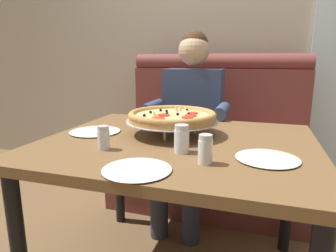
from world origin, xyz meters
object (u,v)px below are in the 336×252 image
at_px(shaker_parmesan, 205,151).
at_px(plate_near_left, 267,157).
at_px(dining_table, 178,158).
at_px(plate_near_right, 137,168).
at_px(shaker_pepper_flakes, 104,140).
at_px(patio_chair, 335,116).
at_px(diner_main, 190,116).
at_px(pizza, 172,117).
at_px(shaker_oregano, 182,141).
at_px(plate_far_side, 95,130).
at_px(booth_bench, 211,150).

xyz_separation_m(shaker_parmesan, plate_near_left, (0.21, 0.11, -0.03)).
xyz_separation_m(dining_table, plate_near_right, (-0.03, -0.40, 0.09)).
relative_size(shaker_pepper_flakes, patio_chair, 0.11).
relative_size(diner_main, pizza, 2.92).
relative_size(pizza, plate_near_right, 1.92).
relative_size(shaker_oregano, plate_far_side, 0.44).
distance_m(booth_bench, plate_near_left, 1.24).
xyz_separation_m(dining_table, shaker_pepper_flakes, (-0.24, -0.22, 0.12)).
xyz_separation_m(dining_table, shaker_oregano, (0.06, -0.17, 0.13)).
bearing_deg(plate_far_side, plate_near_right, -45.57).
bearing_deg(diner_main, dining_table, -81.00).
distance_m(shaker_parmesan, plate_near_left, 0.24).
distance_m(pizza, plate_far_side, 0.39).
xyz_separation_m(diner_main, plate_near_right, (0.08, -1.10, 0.03)).
bearing_deg(shaker_oregano, patio_chair, 65.90).
bearing_deg(diner_main, shaker_parmesan, -73.71).
height_order(dining_table, plate_near_left, plate_near_left).
distance_m(plate_near_right, plate_far_side, 0.58).
bearing_deg(patio_chair, dining_table, -117.11).
xyz_separation_m(booth_bench, shaker_pepper_flakes, (-0.24, -1.19, 0.37)).
relative_size(booth_bench, shaker_oregano, 12.88).
bearing_deg(dining_table, shaker_oregano, -69.82).
bearing_deg(patio_chair, booth_bench, -133.59).
height_order(dining_table, pizza, pizza).
xyz_separation_m(pizza, plate_near_left, (0.43, -0.25, -0.08)).
xyz_separation_m(shaker_oregano, plate_far_side, (-0.49, 0.18, -0.04)).
relative_size(booth_bench, plate_far_side, 5.67).
bearing_deg(diner_main, shaker_pepper_flakes, -98.16).
distance_m(shaker_pepper_flakes, plate_near_right, 0.28).
distance_m(dining_table, diner_main, 0.71).
xyz_separation_m(dining_table, pizza, (-0.05, 0.09, 0.17)).
relative_size(booth_bench, plate_near_right, 6.17).
xyz_separation_m(dining_table, shaker_parmesan, (0.17, -0.26, 0.13)).
distance_m(shaker_oregano, shaker_parmesan, 0.15).
bearing_deg(pizza, booth_bench, 86.48).
relative_size(booth_bench, plate_near_left, 6.18).
height_order(shaker_oregano, shaker_pepper_flakes, shaker_oregano).
relative_size(dining_table, patio_chair, 1.38).
relative_size(diner_main, shaker_parmesan, 12.27).
xyz_separation_m(plate_near_left, plate_far_side, (-0.81, 0.17, 0.00)).
bearing_deg(pizza, patio_chair, 60.66).
relative_size(shaker_oregano, shaker_parmesan, 1.05).
bearing_deg(shaker_pepper_flakes, diner_main, 81.84).
height_order(diner_main, shaker_parmesan, diner_main).
height_order(diner_main, plate_near_right, diner_main).
bearing_deg(shaker_oregano, shaker_pepper_flakes, -169.27).
bearing_deg(plate_near_right, diner_main, 94.41).
relative_size(shaker_oregano, plate_near_right, 0.48).
distance_m(dining_table, plate_near_right, 0.41).
relative_size(shaker_pepper_flakes, plate_far_side, 0.39).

